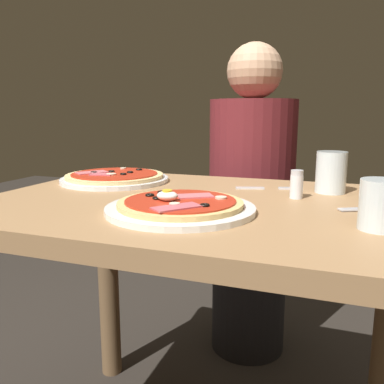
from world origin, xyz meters
TOP-DOWN VIEW (x-y plane):
  - dining_table at (0.00, 0.00)m, footprint 1.01×0.70m
  - pizza_foreground at (-0.01, -0.12)m, footprint 0.30×0.30m
  - pizza_across_left at (-0.32, 0.15)m, footprint 0.31×0.31m
  - water_glass_near at (0.36, -0.12)m, footprint 0.07×0.07m
  - water_glass_far at (0.27, 0.19)m, footprint 0.07×0.07m
  - fork at (0.10, 0.18)m, footprint 0.15×0.06m
  - salt_shaker at (0.20, 0.09)m, footprint 0.03×0.03m
  - diner_person at (-0.02, 0.63)m, footprint 0.32×0.32m

SIDE VIEW (x-z plane):
  - diner_person at x=-0.02m, z-range -0.03..1.15m
  - dining_table at x=0.00m, z-range 0.23..0.96m
  - fork at x=0.10m, z-range 0.74..0.74m
  - pizza_foreground at x=-0.01m, z-range 0.72..0.77m
  - pizza_across_left at x=-0.32m, z-range 0.73..0.76m
  - salt_shaker at x=0.20m, z-range 0.73..0.80m
  - water_glass_near at x=0.36m, z-range 0.73..0.82m
  - water_glass_far at x=0.27m, z-range 0.73..0.83m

